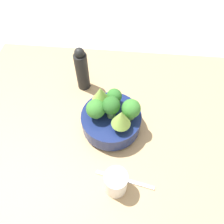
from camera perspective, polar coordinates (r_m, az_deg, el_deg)
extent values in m
plane|color=silver|center=(0.82, -0.25, -6.13)|extent=(6.00, 6.00, 0.00)
cube|color=tan|center=(0.80, -0.26, -5.37)|extent=(1.12, 0.86, 0.04)
cylinder|color=navy|center=(0.78, 0.00, -3.71)|extent=(0.09, 0.09, 0.01)
cylinder|color=navy|center=(0.75, 0.00, -2.22)|extent=(0.20, 0.20, 0.06)
cylinder|color=#7AB256|center=(0.71, -4.08, -0.53)|extent=(0.02, 0.02, 0.02)
sphere|color=#387A2D|center=(0.69, -4.24, 1.01)|extent=(0.06, 0.06, 0.06)
cylinder|color=#7AB256|center=(0.73, -2.81, 2.01)|extent=(0.02, 0.02, 0.04)
cone|color=#84AD47|center=(0.69, -2.98, 4.52)|extent=(0.06, 0.06, 0.06)
cylinder|color=#6BA34C|center=(0.68, 2.29, -3.58)|extent=(0.03, 0.03, 0.03)
cone|color=#84AD47|center=(0.65, 2.42, -1.55)|extent=(0.06, 0.06, 0.06)
cylinder|color=#609347|center=(0.74, 0.58, 2.63)|extent=(0.02, 0.02, 0.03)
sphere|color=#2D6B28|center=(0.71, 0.60, 4.18)|extent=(0.05, 0.05, 0.05)
cylinder|color=#609347|center=(0.71, 4.81, -0.73)|extent=(0.03, 0.03, 0.03)
sphere|color=#387A2D|center=(0.68, 5.01, 0.91)|extent=(0.06, 0.06, 0.06)
cylinder|color=#609347|center=(0.71, 0.00, -0.13)|extent=(0.03, 0.03, 0.03)
sphere|color=#286023|center=(0.68, 0.00, 1.70)|extent=(0.06, 0.06, 0.06)
cylinder|color=silver|center=(0.65, 1.01, -17.97)|extent=(0.07, 0.07, 0.10)
cylinder|color=black|center=(0.85, -7.79, 10.36)|extent=(0.05, 0.05, 0.16)
sphere|color=black|center=(0.79, -8.54, 15.04)|extent=(0.04, 0.04, 0.04)
cube|color=silver|center=(0.70, 3.36, -17.29)|extent=(0.18, 0.04, 0.01)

